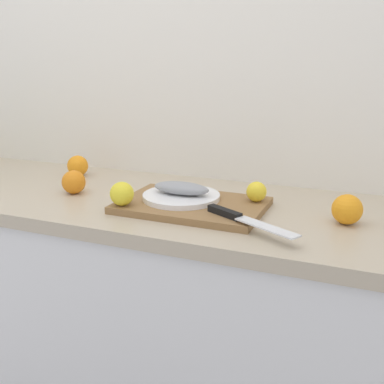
% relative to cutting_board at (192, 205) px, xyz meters
% --- Properties ---
extents(back_wall, '(3.20, 0.05, 2.50)m').
position_rel_cutting_board_xyz_m(back_wall, '(-0.24, 0.38, 0.34)').
color(back_wall, white).
rests_on(back_wall, ground_plane).
extents(kitchen_counter, '(2.00, 0.60, 0.90)m').
position_rel_cutting_board_xyz_m(kitchen_counter, '(-0.24, 0.05, -0.46)').
color(kitchen_counter, white).
rests_on(kitchen_counter, ground_plane).
extents(cutting_board, '(0.41, 0.28, 0.02)m').
position_rel_cutting_board_xyz_m(cutting_board, '(0.00, 0.00, 0.00)').
color(cutting_board, olive).
rests_on(cutting_board, kitchen_counter).
extents(white_plate, '(0.23, 0.23, 0.01)m').
position_rel_cutting_board_xyz_m(white_plate, '(-0.04, 0.02, 0.02)').
color(white_plate, white).
rests_on(white_plate, cutting_board).
extents(fish_fillet, '(0.17, 0.07, 0.04)m').
position_rel_cutting_board_xyz_m(fish_fillet, '(-0.04, 0.02, 0.04)').
color(fish_fillet, gray).
rests_on(fish_fillet, white_plate).
extents(chef_knife, '(0.27, 0.16, 0.02)m').
position_rel_cutting_board_xyz_m(chef_knife, '(0.17, -0.10, 0.02)').
color(chef_knife, silver).
rests_on(chef_knife, cutting_board).
extents(lemon_0, '(0.06, 0.06, 0.06)m').
position_rel_cutting_board_xyz_m(lemon_0, '(0.17, 0.08, 0.04)').
color(lemon_0, yellow).
rests_on(lemon_0, cutting_board).
extents(lemon_1, '(0.07, 0.07, 0.07)m').
position_rel_cutting_board_xyz_m(lemon_1, '(-0.17, -0.10, 0.04)').
color(lemon_1, yellow).
rests_on(lemon_1, cutting_board).
extents(orange_0, '(0.08, 0.08, 0.08)m').
position_rel_cutting_board_xyz_m(orange_0, '(0.42, 0.03, 0.03)').
color(orange_0, orange).
rests_on(orange_0, kitchen_counter).
extents(orange_1, '(0.08, 0.08, 0.08)m').
position_rel_cutting_board_xyz_m(orange_1, '(-0.41, 0.00, 0.03)').
color(orange_1, orange).
rests_on(orange_1, kitchen_counter).
extents(orange_2, '(0.08, 0.08, 0.08)m').
position_rel_cutting_board_xyz_m(orange_2, '(-0.54, 0.20, 0.03)').
color(orange_2, orange).
rests_on(orange_2, kitchen_counter).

